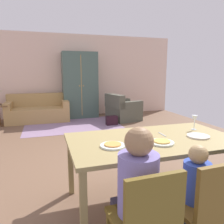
# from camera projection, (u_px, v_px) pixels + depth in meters

# --- Properties ---
(ground_plane) EXTENTS (7.09, 6.59, 0.02)m
(ground_plane) POSITION_uv_depth(u_px,v_px,m) (96.00, 146.00, 4.42)
(ground_plane) COLOR brown
(back_wall) EXTENTS (7.09, 0.10, 2.70)m
(back_wall) POSITION_uv_depth(u_px,v_px,m) (73.00, 76.00, 7.31)
(back_wall) COLOR beige
(back_wall) RESTS_ON ground_plane
(dining_table) EXTENTS (1.86, 1.02, 0.76)m
(dining_table) POSITION_uv_depth(u_px,v_px,m) (153.00, 144.00, 2.41)
(dining_table) COLOR #9C8851
(dining_table) RESTS_ON ground_plane
(plate_near_man) EXTENTS (0.25, 0.25, 0.02)m
(plate_near_man) POSITION_uv_depth(u_px,v_px,m) (113.00, 146.00, 2.14)
(plate_near_man) COLOR white
(plate_near_man) RESTS_ON dining_table
(pizza_near_man) EXTENTS (0.17, 0.17, 0.01)m
(pizza_near_man) POSITION_uv_depth(u_px,v_px,m) (113.00, 144.00, 2.14)
(pizza_near_man) COLOR #E59742
(pizza_near_man) RESTS_ON plate_near_man
(plate_near_child) EXTENTS (0.25, 0.25, 0.02)m
(plate_near_child) POSITION_uv_depth(u_px,v_px,m) (162.00, 143.00, 2.23)
(plate_near_child) COLOR silver
(plate_near_child) RESTS_ON dining_table
(pizza_near_child) EXTENTS (0.17, 0.17, 0.01)m
(pizza_near_child) POSITION_uv_depth(u_px,v_px,m) (162.00, 141.00, 2.23)
(pizza_near_child) COLOR gold
(pizza_near_child) RESTS_ON plate_near_child
(plate_near_woman) EXTENTS (0.25, 0.25, 0.02)m
(plate_near_woman) POSITION_uv_depth(u_px,v_px,m) (198.00, 136.00, 2.46)
(plate_near_woman) COLOR silver
(plate_near_woman) RESTS_ON dining_table
(wine_glass) EXTENTS (0.07, 0.07, 0.19)m
(wine_glass) POSITION_uv_depth(u_px,v_px,m) (195.00, 119.00, 2.74)
(wine_glass) COLOR silver
(wine_glass) RESTS_ON dining_table
(fork) EXTENTS (0.03, 0.15, 0.01)m
(fork) POSITION_uv_depth(u_px,v_px,m) (132.00, 142.00, 2.27)
(fork) COLOR silver
(fork) RESTS_ON dining_table
(knife) EXTENTS (0.02, 0.17, 0.01)m
(knife) POSITION_uv_depth(u_px,v_px,m) (162.00, 134.00, 2.55)
(knife) COLOR silver
(knife) RESTS_ON dining_table
(dining_chair_man) EXTENTS (0.43, 0.43, 0.87)m
(dining_chair_man) POSITION_uv_depth(u_px,v_px,m) (146.00, 219.00, 1.49)
(dining_chair_man) COLOR brown
(dining_chair_man) RESTS_ON ground_plane
(person_man) EXTENTS (0.30, 0.40, 1.11)m
(person_man) POSITION_uv_depth(u_px,v_px,m) (135.00, 202.00, 1.65)
(person_man) COLOR #39354C
(person_man) RESTS_ON ground_plane
(dining_chair_child) EXTENTS (0.44, 0.44, 0.87)m
(dining_chair_child) POSITION_uv_depth(u_px,v_px,m) (208.00, 206.00, 1.64)
(dining_chair_child) COLOR brown
(dining_chair_child) RESTS_ON ground_plane
(person_child) EXTENTS (0.22, 0.29, 0.92)m
(person_child) POSITION_uv_depth(u_px,v_px,m) (192.00, 200.00, 1.81)
(person_child) COLOR navy
(person_child) RESTS_ON ground_plane
(area_rug) EXTENTS (2.60, 1.80, 0.01)m
(area_rug) POSITION_uv_depth(u_px,v_px,m) (73.00, 125.00, 6.13)
(area_rug) COLOR gray
(area_rug) RESTS_ON ground_plane
(couch) EXTENTS (1.79, 0.86, 0.82)m
(couch) POSITION_uv_depth(u_px,v_px,m) (38.00, 111.00, 6.60)
(couch) COLOR tan
(couch) RESTS_ON ground_plane
(armchair) EXTENTS (1.04, 1.03, 0.82)m
(armchair) POSITION_uv_depth(u_px,v_px,m) (122.00, 110.00, 6.70)
(armchair) COLOR #505143
(armchair) RESTS_ON ground_plane
(armoire) EXTENTS (1.10, 0.59, 2.10)m
(armoire) POSITION_uv_depth(u_px,v_px,m) (80.00, 85.00, 7.05)
(armoire) COLOR #445C52
(armoire) RESTS_ON ground_plane
(handbag) EXTENTS (0.32, 0.16, 0.26)m
(handbag) POSITION_uv_depth(u_px,v_px,m) (112.00, 120.00, 6.13)
(handbag) COLOR black
(handbag) RESTS_ON ground_plane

